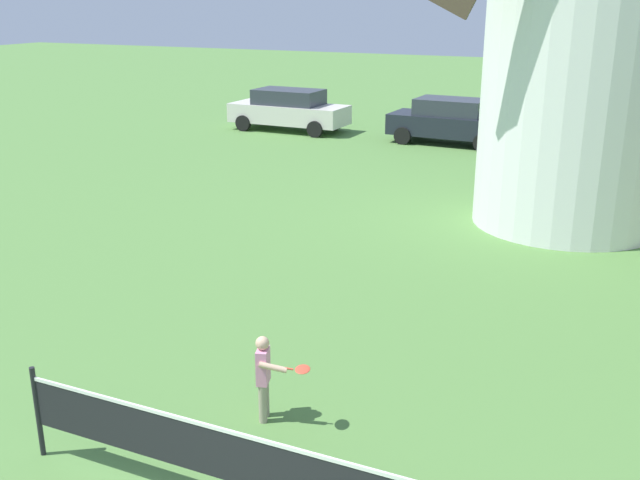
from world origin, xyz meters
name	(u,v)px	position (x,y,z in m)	size (l,w,h in m)	color
tennis_net	(234,458)	(-0.36, 2.04, 0.68)	(5.13, 0.06, 1.10)	black
player_far	(265,373)	(-0.94, 3.74, 0.63)	(0.74, 0.36, 1.11)	#9E937F
parked_car_cream	(289,109)	(-9.88, 21.95, 0.81)	(4.53, 1.96, 1.56)	silver
parked_car_black	(450,121)	(-3.60, 21.93, 0.81)	(4.20, 2.02, 1.56)	#1E232D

